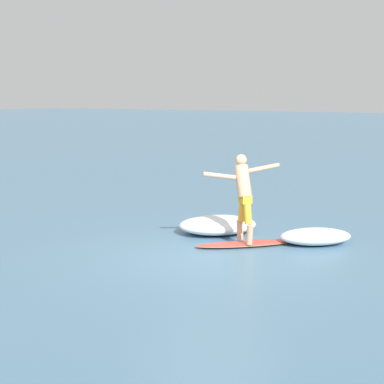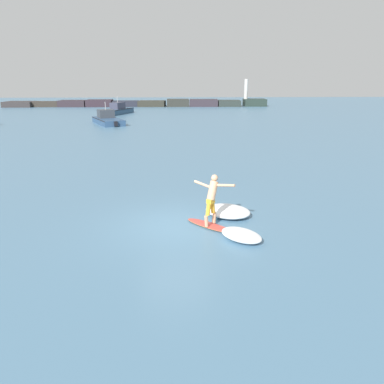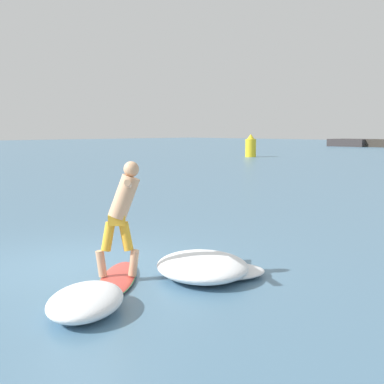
# 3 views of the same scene
# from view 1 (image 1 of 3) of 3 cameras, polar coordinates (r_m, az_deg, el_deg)

# --- Properties ---
(ground_plane) EXTENTS (200.00, 200.00, 0.00)m
(ground_plane) POSITION_cam_1_polar(r_m,az_deg,el_deg) (12.18, 1.35, -5.84)
(ground_plane) COLOR teal
(surfboard) EXTENTS (1.89, 1.86, 0.21)m
(surfboard) POSITION_cam_1_polar(r_m,az_deg,el_deg) (13.16, 4.86, -4.60)
(surfboard) COLOR #E0483C
(surfboard) RESTS_ON ground
(surfer) EXTENTS (1.35, 1.13, 1.78)m
(surfer) POSITION_cam_1_polar(r_m,az_deg,el_deg) (13.03, 4.59, 0.15)
(surfer) COLOR tan
(surfer) RESTS_ON surfboard
(wave_foam_at_tail) EXTENTS (1.52, 1.59, 0.17)m
(wave_foam_at_tail) POSITION_cam_1_polar(r_m,az_deg,el_deg) (14.63, 1.73, -3.04)
(wave_foam_at_tail) COLOR white
(wave_foam_at_tail) RESTS_ON ground
(wave_foam_at_nose) EXTENTS (1.68, 1.73, 0.32)m
(wave_foam_at_nose) POSITION_cam_1_polar(r_m,az_deg,el_deg) (13.45, 10.91, -3.90)
(wave_foam_at_nose) COLOR white
(wave_foam_at_nose) RESTS_ON ground
(wave_foam_beside) EXTENTS (2.27, 2.19, 0.36)m
(wave_foam_beside) POSITION_cam_1_polar(r_m,az_deg,el_deg) (14.28, 2.29, -2.93)
(wave_foam_beside) COLOR white
(wave_foam_beside) RESTS_ON ground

